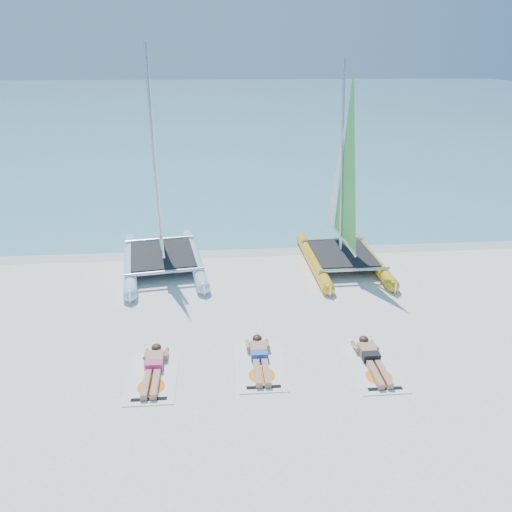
% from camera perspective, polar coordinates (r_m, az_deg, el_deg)
% --- Properties ---
extents(ground, '(140.00, 140.00, 0.00)m').
position_cam_1_polar(ground, '(12.16, -0.42, -8.72)').
color(ground, white).
rests_on(ground, ground).
extents(sea, '(140.00, 115.00, 0.01)m').
position_cam_1_polar(sea, '(73.67, -4.32, 17.34)').
color(sea, '#71A9BD').
rests_on(sea, ground).
extents(wet_sand_strip, '(140.00, 1.40, 0.01)m').
position_cam_1_polar(wet_sand_strip, '(17.10, -1.82, 0.79)').
color(wet_sand_strip, silver).
rests_on(wet_sand_strip, ground).
extents(catamaran_blue, '(3.06, 5.26, 6.78)m').
position_cam_1_polar(catamaran_blue, '(15.42, -11.11, 5.89)').
color(catamaran_blue, '#C2E0FF').
rests_on(catamaran_blue, ground).
extents(catamaran_yellow, '(2.29, 4.97, 6.31)m').
position_cam_1_polar(catamaran_yellow, '(15.87, 9.78, 6.31)').
color(catamaran_yellow, '#F8AA1A').
rests_on(catamaran_yellow, ground).
extents(towel_a, '(1.00, 1.85, 0.02)m').
position_cam_1_polar(towel_a, '(10.88, -11.68, -13.35)').
color(towel_a, white).
rests_on(towel_a, ground).
extents(sunbather_a, '(0.37, 1.73, 0.26)m').
position_cam_1_polar(sunbather_a, '(10.97, -11.62, -12.30)').
color(sunbather_a, tan).
rests_on(sunbather_a, towel_a).
extents(towel_b, '(1.00, 1.85, 0.02)m').
position_cam_1_polar(towel_b, '(10.98, 0.50, -12.45)').
color(towel_b, white).
rests_on(towel_b, ground).
extents(sunbather_b, '(0.37, 1.73, 0.26)m').
position_cam_1_polar(sunbather_b, '(11.07, 0.41, -11.43)').
color(sunbather_b, tan).
rests_on(sunbather_b, towel_b).
extents(towel_c, '(1.00, 1.85, 0.02)m').
position_cam_1_polar(towel_c, '(11.22, 13.32, -12.28)').
color(towel_c, white).
rests_on(towel_c, ground).
extents(sunbather_c, '(0.37, 1.73, 0.26)m').
position_cam_1_polar(sunbather_c, '(11.31, 13.08, -11.28)').
color(sunbather_c, tan).
rests_on(sunbather_c, towel_c).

